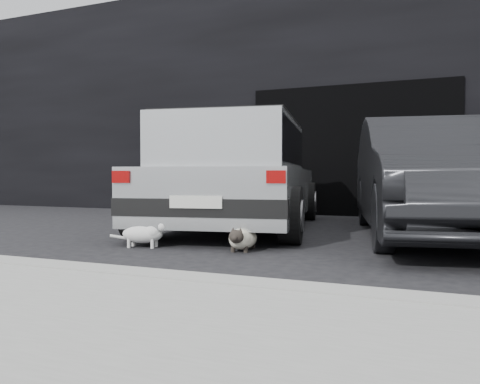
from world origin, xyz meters
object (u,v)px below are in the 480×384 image
at_px(second_car, 432,176).
at_px(cat_siamese, 242,239).
at_px(silver_hatchback, 237,170).
at_px(cat_white, 145,233).

height_order(second_car, cat_siamese, second_car).
relative_size(silver_hatchback, second_car, 0.98).
height_order(cat_siamese, cat_white, cat_white).
height_order(second_car, cat_white, second_car).
relative_size(second_car, cat_white, 7.03).
bearing_deg(silver_hatchback, cat_white, -106.63).
relative_size(cat_siamese, cat_white, 1.19).
distance_m(silver_hatchback, cat_white, 2.25).
relative_size(second_car, cat_siamese, 5.91).
bearing_deg(second_car, silver_hatchback, 168.75).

